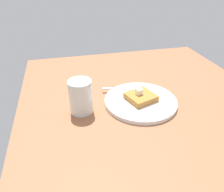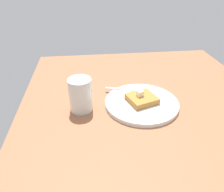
% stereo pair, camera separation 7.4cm
% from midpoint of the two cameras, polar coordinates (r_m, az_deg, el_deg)
% --- Properties ---
extents(table_surface, '(0.92, 0.92, 0.02)m').
position_cam_midpoint_polar(table_surface, '(0.85, 5.27, -0.17)').
color(table_surface, '#905A3B').
rests_on(table_surface, ground).
extents(plate, '(0.26, 0.26, 0.01)m').
position_cam_midpoint_polar(plate, '(0.79, 4.80, -1.39)').
color(plate, silver).
rests_on(plate, table_surface).
extents(toast_slice_center, '(0.12, 0.11, 0.02)m').
position_cam_midpoint_polar(toast_slice_center, '(0.78, 4.85, -0.34)').
color(toast_slice_center, '#AE7231').
rests_on(toast_slice_center, plate).
extents(butter_pat_primary, '(0.03, 0.02, 0.02)m').
position_cam_midpoint_polar(butter_pat_primary, '(0.77, 4.35, 1.05)').
color(butter_pat_primary, '#F4F1C3').
rests_on(butter_pat_primary, toast_slice_center).
extents(fork, '(0.16, 0.05, 0.00)m').
position_cam_midpoint_polar(fork, '(0.84, 1.07, 1.88)').
color(fork, silver).
rests_on(fork, plate).
extents(syrup_jar, '(0.08, 0.08, 0.12)m').
position_cam_midpoint_polar(syrup_jar, '(0.73, -11.04, -0.63)').
color(syrup_jar, '#57240E').
rests_on(syrup_jar, table_surface).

